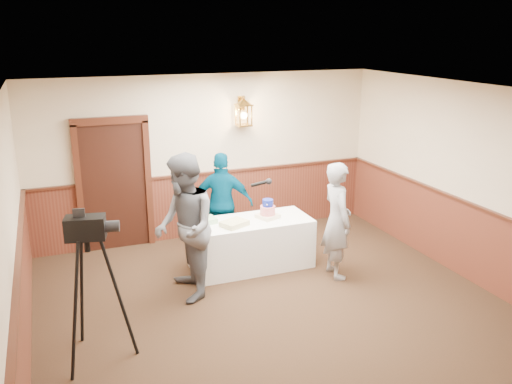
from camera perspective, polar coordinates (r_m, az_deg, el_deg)
ground at (r=6.80m, az=3.91°, el=-14.24°), size 7.00×7.00×0.00m
room_shell at (r=6.53m, az=2.04°, el=-0.88°), size 6.02×7.02×2.81m
display_table at (r=8.26m, az=-0.51°, el=-5.45°), size 1.80×0.80×0.75m
tiered_cake at (r=8.20m, az=1.24°, el=-1.98°), size 0.37×0.37×0.29m
sheet_cake_yellow at (r=7.90m, az=-2.30°, el=-3.33°), size 0.45×0.40×0.07m
sheet_cake_green at (r=8.05m, az=-5.40°, el=-3.01°), size 0.34×0.29×0.07m
interviewer at (r=7.20m, az=-7.52°, el=-3.76°), size 1.55×1.00×1.98m
baker at (r=7.89m, az=8.52°, el=-2.97°), size 0.46×0.66×1.72m
assistant_p at (r=8.66m, az=-3.53°, el=-1.21°), size 1.05×0.75×1.66m
tv_camera_rig at (r=6.17m, az=-16.87°, el=-10.53°), size 0.65×0.61×1.66m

